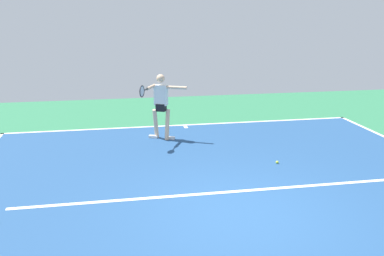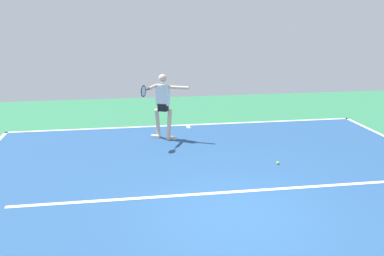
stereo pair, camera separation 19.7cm
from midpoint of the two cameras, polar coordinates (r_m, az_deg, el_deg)
name	(u,v)px [view 1 (the left image)]	position (r m, az deg, el deg)	size (l,w,h in m)	color
ground_plane	(240,214)	(7.14, 5.91, -11.73)	(20.57, 20.57, 0.00)	#2D754C
court_surface	(240,214)	(7.13, 5.91, -11.71)	(10.51, 11.80, 0.00)	navy
court_line_baseline_near	(184,125)	(12.50, -1.50, 0.42)	(10.51, 0.10, 0.01)	white
court_line_service	(227,192)	(7.91, 4.11, -8.82)	(7.88, 0.10, 0.01)	white
court_line_centre_mark	(186,127)	(12.31, -1.36, 0.18)	(0.10, 0.30, 0.01)	white
tennis_player	(161,102)	(10.90, -4.85, 3.56)	(1.26, 1.09, 1.75)	beige
tennis_ball_near_player	(277,162)	(9.48, 11.10, -4.66)	(0.07, 0.07, 0.07)	#C6E53D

